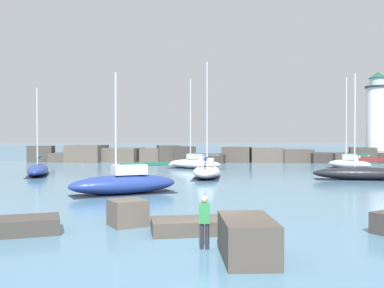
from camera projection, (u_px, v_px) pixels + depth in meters
The scene contains 12 objects.
ground_plane at pixel (200, 241), 14.99m from camera, with size 600.00×600.00×0.00m, color teal.
open_sea_beyond at pixel (214, 150), 123.78m from camera, with size 400.00×116.00×0.01m.
breakwater_jetty at pixel (213, 155), 63.77m from camera, with size 57.21×6.81×2.54m.
lighthouse at pixel (378, 124), 62.39m from camera, with size 4.22×4.22×13.21m.
foreground_rocks at pixel (268, 228), 15.19m from camera, with size 20.81×7.00×1.23m.
sailboat_moored_0 at pixel (207, 171), 38.32m from camera, with size 2.67×6.58×10.50m.
sailboat_moored_2 at pixel (38, 169), 41.40m from camera, with size 4.55×8.54×8.40m.
sailboat_moored_3 at pixel (362, 173), 36.57m from camera, with size 8.36×2.74×9.15m.
sailboat_moored_4 at pixel (124, 183), 27.42m from camera, with size 7.19×5.25×7.77m.
sailboat_moored_5 at pixel (194, 163), 50.15m from camera, with size 7.12×5.29×10.53m.
sailboat_moored_6 at pixel (349, 163), 50.48m from camera, with size 5.25×5.47×10.83m.
person_on_rocks at pixel (204, 219), 13.89m from camera, with size 0.36×0.23×1.73m.
Camera 1 is at (0.56, -14.93, 3.62)m, focal length 40.00 mm.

